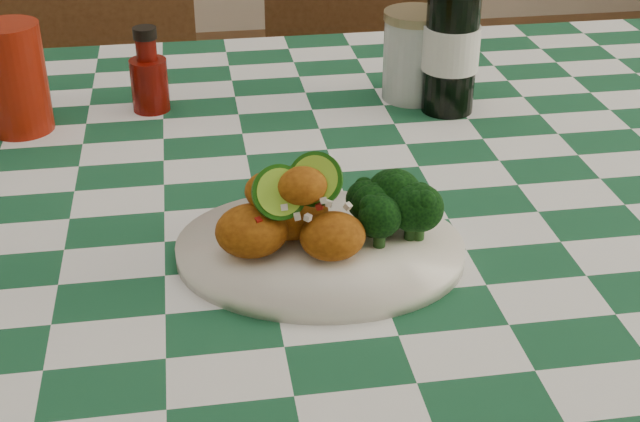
{
  "coord_description": "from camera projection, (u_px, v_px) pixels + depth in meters",
  "views": [
    {
      "loc": [
        -0.07,
        -0.94,
        1.27
      ],
      "look_at": [
        0.05,
        -0.19,
        0.84
      ],
      "focal_mm": 50.0,
      "sensor_mm": 36.0,
      "label": 1
    }
  ],
  "objects": [
    {
      "name": "wooden_chair_left",
      "position": [
        110.0,
        176.0,
        1.79
      ],
      "size": [
        0.45,
        0.46,
        0.91
      ],
      "primitive_type": null,
      "rotation": [
        0.0,
        0.0,
        0.08
      ],
      "color": "#472814",
      "rests_on": "ground"
    },
    {
      "name": "red_tumbler",
      "position": [
        15.0,
        78.0,
        1.15
      ],
      "size": [
        0.09,
        0.09,
        0.14
      ],
      "primitive_type": "cylinder",
      "rotation": [
        0.0,
        0.0,
        0.05
      ],
      "color": "maroon",
      "rests_on": "dining_table"
    },
    {
      "name": "wooden_chair_right",
      "position": [
        358.0,
        160.0,
        1.84
      ],
      "size": [
        0.52,
        0.53,
        0.92
      ],
      "primitive_type": null,
      "rotation": [
        0.0,
        0.0,
        -0.24
      ],
      "color": "#472814",
      "rests_on": "ground"
    },
    {
      "name": "broccoli_side",
      "position": [
        391.0,
        205.0,
        0.9
      ],
      "size": [
        0.08,
        0.08,
        0.06
      ],
      "primitive_type": null,
      "color": "black",
      "rests_on": "plate"
    },
    {
      "name": "fried_chicken_pile",
      "position": [
        301.0,
        207.0,
        0.87
      ],
      "size": [
        0.14,
        0.1,
        0.09
      ],
      "primitive_type": null,
      "color": "#A65A10",
      "rests_on": "plate"
    },
    {
      "name": "beer_bottle",
      "position": [
        453.0,
        21.0,
        1.18
      ],
      "size": [
        0.09,
        0.09,
        0.25
      ],
      "primitive_type": null,
      "rotation": [
        0.0,
        0.0,
        0.27
      ],
      "color": "black",
      "rests_on": "dining_table"
    },
    {
      "name": "mason_jar",
      "position": [
        414.0,
        55.0,
        1.25
      ],
      "size": [
        0.12,
        0.12,
        0.13
      ],
      "primitive_type": null,
      "rotation": [
        0.0,
        0.0,
        0.39
      ],
      "color": "#B2BCBA",
      "rests_on": "dining_table"
    },
    {
      "name": "plate",
      "position": [
        320.0,
        251.0,
        0.9
      ],
      "size": [
        0.33,
        0.28,
        0.02
      ],
      "primitive_type": null,
      "rotation": [
        0.0,
        0.0,
        -0.19
      ],
      "color": "white",
      "rests_on": "dining_table"
    },
    {
      "name": "ketchup_bottle",
      "position": [
        148.0,
        69.0,
        1.21
      ],
      "size": [
        0.07,
        0.07,
        0.12
      ],
      "primitive_type": null,
      "rotation": [
        0.0,
        0.0,
        -0.36
      ],
      "color": "#610A04",
      "rests_on": "dining_table"
    }
  ]
}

